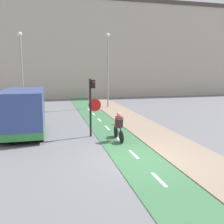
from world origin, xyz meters
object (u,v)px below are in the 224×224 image
at_px(traffic_light_pole, 92,101).
at_px(cyclist_near, 119,127).
at_px(street_lamp_sidewalk, 108,63).
at_px(van, 24,113).
at_px(street_lamp_far, 21,64).

bearing_deg(traffic_light_pole, cyclist_near, -43.73).
height_order(traffic_light_pole, street_lamp_sidewalk, street_lamp_sidewalk).
bearing_deg(van, cyclist_near, -26.23).
xyz_separation_m(cyclist_near, van, (-4.70, 2.32, 0.51)).
bearing_deg(street_lamp_far, van, -84.49).
distance_m(traffic_light_pole, street_lamp_far, 10.31).
relative_size(traffic_light_pole, street_lamp_far, 0.47).
distance_m(traffic_light_pole, cyclist_near, 2.01).
bearing_deg(van, traffic_light_pole, -18.81).
height_order(traffic_light_pole, street_lamp_far, street_lamp_far).
bearing_deg(street_lamp_far, cyclist_near, -61.90).
height_order(street_lamp_far, street_lamp_sidewalk, street_lamp_sidewalk).
relative_size(street_lamp_sidewalk, cyclist_near, 4.04).
bearing_deg(cyclist_near, van, 153.77).
relative_size(street_lamp_far, van, 1.46).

